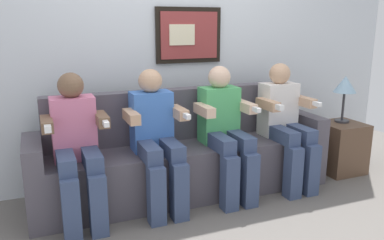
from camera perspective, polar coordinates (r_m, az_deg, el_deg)
The scene contains 9 objects.
ground_plane at distance 3.27m, azimuth 1.01°, elevation -12.58°, with size 6.45×6.45×0.00m, color #66605B.
back_wall_assembly at distance 3.65m, azimuth -3.63°, elevation 11.39°, with size 4.96×0.10×2.60m.
couch at distance 3.43m, azimuth -1.12°, elevation -5.64°, with size 2.56×0.58×0.90m.
person_leftmost at distance 2.99m, azimuth -16.43°, elevation -3.29°, with size 0.46×0.56×1.11m.
person_left_center at distance 3.10m, azimuth -5.25°, elevation -2.17°, with size 0.46×0.56×1.11m.
person_right_center at distance 3.31m, azimuth 4.80°, elevation -1.08°, with size 0.46×0.56×1.11m.
person_rightmost at distance 3.62m, azimuth 13.37°, elevation -0.12°, with size 0.46×0.56×1.11m.
side_table_right at distance 4.21m, azimuth 20.72°, elevation -3.73°, with size 0.40×0.40×0.50m.
table_lamp at distance 4.12m, azimuth 21.32°, elevation 4.57°, with size 0.22×0.22×0.46m.
Camera 1 is at (-1.15, -2.69, 1.46)m, focal length 36.74 mm.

